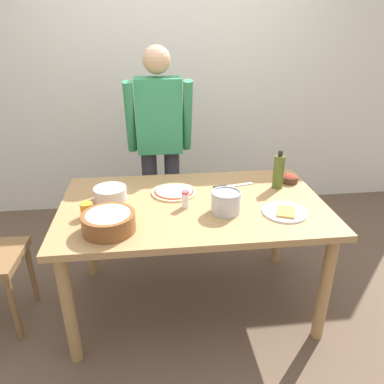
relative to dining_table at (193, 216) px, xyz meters
name	(u,v)px	position (x,y,z in m)	size (l,w,h in m)	color
ground	(193,301)	(0.00, 0.00, -0.67)	(8.00, 8.00, 0.00)	brown
wall_back	(173,76)	(0.00, 1.60, 0.63)	(5.60, 0.10, 2.60)	silver
dining_table	(193,216)	(0.00, 0.00, 0.00)	(1.60, 0.96, 0.76)	#A37A4C
person_cook	(160,140)	(-0.17, 0.76, 0.27)	(0.49, 0.25, 1.62)	#2D2D38
pizza_raw_on_board	(174,192)	(-0.10, 0.16, 0.10)	(0.29, 0.29, 0.02)	beige
plate_with_slice	(285,212)	(0.51, -0.20, 0.10)	(0.26, 0.26, 0.02)	white
popcorn_bowl	(108,220)	(-0.48, -0.27, 0.15)	(0.28, 0.28, 0.11)	brown
mixing_bowl_steel	(110,194)	(-0.50, 0.11, 0.13)	(0.20, 0.20, 0.08)	#B7B7BC
small_sauce_bowl	(290,178)	(0.70, 0.24, 0.12)	(0.11, 0.11, 0.06)	#4C2D1E
olive_oil_bottle	(279,172)	(0.58, 0.16, 0.20)	(0.07, 0.07, 0.26)	#47561E
steel_pot	(226,202)	(0.17, -0.14, 0.16)	(0.17, 0.17, 0.13)	#B7B7BC
cup_orange	(87,210)	(-0.61, -0.11, 0.13)	(0.07, 0.07, 0.09)	orange
salt_shaker	(185,199)	(-0.05, -0.05, 0.14)	(0.04, 0.04, 0.11)	white
chef_knife	(229,186)	(0.26, 0.20, 0.10)	(0.29, 0.09, 0.02)	silver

